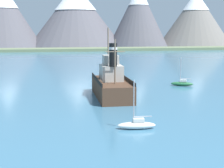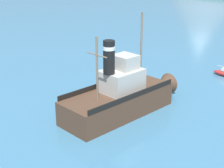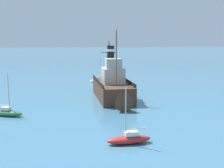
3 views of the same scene
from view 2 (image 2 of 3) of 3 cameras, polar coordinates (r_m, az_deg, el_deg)
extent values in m
plane|color=teal|center=(35.51, 0.42, -4.55)|extent=(600.00, 600.00, 0.00)
cube|color=#4C3323|center=(34.44, 0.97, -3.18)|extent=(4.41, 12.00, 2.40)
cone|color=#4C3323|center=(39.49, 8.40, -0.25)|extent=(2.35, 2.40, 2.35)
cube|color=#B2ADA3|center=(33.92, 1.60, 0.62)|extent=(3.00, 4.00, 2.20)
cube|color=#B2ADA3|center=(33.70, 2.22, 3.70)|extent=(2.20, 2.00, 1.40)
cylinder|color=black|center=(31.96, -0.50, 4.46)|extent=(1.10, 1.10, 3.20)
cylinder|color=silver|center=(31.73, -0.51, 6.01)|extent=(1.16, 1.16, 0.35)
cylinder|color=#75604C|center=(35.11, 4.86, 5.76)|extent=(0.20, 0.20, 7.50)
cylinder|color=#75604C|center=(31.23, -2.50, 2.52)|extent=(0.20, 0.20, 6.00)
cylinder|color=#75604C|center=(30.85, -2.54, 4.85)|extent=(2.60, 0.12, 0.12)
cube|color=black|center=(35.35, -1.48, -0.02)|extent=(0.13, 11.40, 0.50)
cube|color=black|center=(32.51, 3.67, -1.93)|extent=(0.13, 11.40, 0.50)
cylinder|color=#B7B7BC|center=(48.01, 18.05, 2.75)|extent=(1.80, 0.16, 0.08)
camera|label=1|loc=(39.81, -81.77, -4.83)|focal=55.00mm
camera|label=3|loc=(64.99, 33.17, 11.59)|focal=45.00mm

